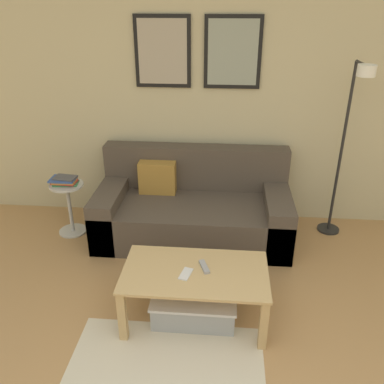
{
  "coord_description": "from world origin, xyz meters",
  "views": [
    {
      "loc": [
        0.07,
        -1.0,
        2.17
      ],
      "look_at": [
        -0.16,
        1.69,
        0.85
      ],
      "focal_mm": 38.0,
      "sensor_mm": 36.0,
      "label": 1
    }
  ],
  "objects_px": {
    "coffee_table": "(195,279)",
    "remote_control": "(204,267)",
    "book_stack": "(64,181)",
    "cell_phone": "(186,274)",
    "side_table": "(69,204)",
    "couch": "(193,209)",
    "storage_bin": "(194,306)",
    "floor_lamp": "(348,137)"
  },
  "relations": [
    {
      "from": "coffee_table",
      "to": "remote_control",
      "type": "xyz_separation_m",
      "value": [
        0.06,
        0.04,
        0.08
      ]
    },
    {
      "from": "book_stack",
      "to": "cell_phone",
      "type": "bearing_deg",
      "value": -41.72
    },
    {
      "from": "coffee_table",
      "to": "side_table",
      "type": "distance_m",
      "value": 1.73
    },
    {
      "from": "couch",
      "to": "book_stack",
      "type": "distance_m",
      "value": 1.26
    },
    {
      "from": "couch",
      "to": "book_stack",
      "type": "bearing_deg",
      "value": -176.16
    },
    {
      "from": "book_stack",
      "to": "cell_phone",
      "type": "distance_m",
      "value": 1.72
    },
    {
      "from": "coffee_table",
      "to": "storage_bin",
      "type": "xyz_separation_m",
      "value": [
        -0.01,
        0.0,
        -0.24
      ]
    },
    {
      "from": "book_stack",
      "to": "remote_control",
      "type": "bearing_deg",
      "value": -36.97
    },
    {
      "from": "side_table",
      "to": "storage_bin",
      "type": "bearing_deg",
      "value": -39.72
    },
    {
      "from": "storage_bin",
      "to": "cell_phone",
      "type": "bearing_deg",
      "value": -141.3
    },
    {
      "from": "coffee_table",
      "to": "floor_lamp",
      "type": "bearing_deg",
      "value": 44.18
    },
    {
      "from": "cell_phone",
      "to": "remote_control",
      "type": "bearing_deg",
      "value": 49.27
    },
    {
      "from": "book_stack",
      "to": "floor_lamp",
      "type": "bearing_deg",
      "value": 2.69
    },
    {
      "from": "side_table",
      "to": "remote_control",
      "type": "distance_m",
      "value": 1.75
    },
    {
      "from": "couch",
      "to": "cell_phone",
      "type": "bearing_deg",
      "value": -87.46
    },
    {
      "from": "couch",
      "to": "coffee_table",
      "type": "height_order",
      "value": "couch"
    },
    {
      "from": "remote_control",
      "to": "floor_lamp",
      "type": "bearing_deg",
      "value": 24.56
    },
    {
      "from": "coffee_table",
      "to": "remote_control",
      "type": "relative_size",
      "value": 6.85
    },
    {
      "from": "storage_bin",
      "to": "cell_phone",
      "type": "xyz_separation_m",
      "value": [
        -0.06,
        -0.04,
        0.32
      ]
    },
    {
      "from": "remote_control",
      "to": "cell_phone",
      "type": "relative_size",
      "value": 1.07
    },
    {
      "from": "cell_phone",
      "to": "coffee_table",
      "type": "bearing_deg",
      "value": 48.97
    },
    {
      "from": "side_table",
      "to": "cell_phone",
      "type": "xyz_separation_m",
      "value": [
        1.27,
        -1.14,
        0.11
      ]
    },
    {
      "from": "storage_bin",
      "to": "couch",
      "type": "bearing_deg",
      "value": 95.3
    },
    {
      "from": "couch",
      "to": "storage_bin",
      "type": "height_order",
      "value": "couch"
    },
    {
      "from": "storage_bin",
      "to": "floor_lamp",
      "type": "height_order",
      "value": "floor_lamp"
    },
    {
      "from": "floor_lamp",
      "to": "cell_phone",
      "type": "xyz_separation_m",
      "value": [
        -1.32,
        -1.26,
        -0.62
      ]
    },
    {
      "from": "side_table",
      "to": "cell_phone",
      "type": "bearing_deg",
      "value": -42.04
    },
    {
      "from": "floor_lamp",
      "to": "book_stack",
      "type": "height_order",
      "value": "floor_lamp"
    },
    {
      "from": "side_table",
      "to": "book_stack",
      "type": "xyz_separation_m",
      "value": [
        -0.01,
        -0.0,
        0.25
      ]
    },
    {
      "from": "coffee_table",
      "to": "book_stack",
      "type": "relative_size",
      "value": 3.96
    },
    {
      "from": "couch",
      "to": "storage_bin",
      "type": "distance_m",
      "value": 1.2
    },
    {
      "from": "couch",
      "to": "remote_control",
      "type": "distance_m",
      "value": 1.16
    },
    {
      "from": "remote_control",
      "to": "cell_phone",
      "type": "height_order",
      "value": "remote_control"
    },
    {
      "from": "book_stack",
      "to": "cell_phone",
      "type": "xyz_separation_m",
      "value": [
        1.28,
        -1.14,
        -0.15
      ]
    },
    {
      "from": "couch",
      "to": "floor_lamp",
      "type": "relative_size",
      "value": 1.09
    },
    {
      "from": "couch",
      "to": "storage_bin",
      "type": "relative_size",
      "value": 2.98
    },
    {
      "from": "floor_lamp",
      "to": "side_table",
      "type": "distance_m",
      "value": 2.69
    },
    {
      "from": "remote_control",
      "to": "cell_phone",
      "type": "xyz_separation_m",
      "value": [
        -0.12,
        -0.09,
        -0.01
      ]
    },
    {
      "from": "floor_lamp",
      "to": "remote_control",
      "type": "distance_m",
      "value": 1.79
    },
    {
      "from": "remote_control",
      "to": "cell_phone",
      "type": "distance_m",
      "value": 0.15
    },
    {
      "from": "book_stack",
      "to": "remote_control",
      "type": "xyz_separation_m",
      "value": [
        1.4,
        -1.06,
        -0.14
      ]
    },
    {
      "from": "floor_lamp",
      "to": "remote_control",
      "type": "relative_size",
      "value": 11.18
    }
  ]
}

